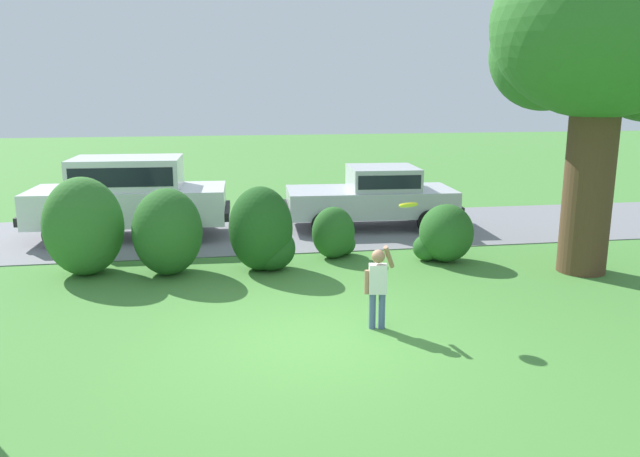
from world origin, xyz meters
TOP-DOWN VIEW (x-y plane):
  - ground_plane at (0.00, 0.00)m, footprint 80.00×80.00m
  - driveway_strip at (0.00, 6.94)m, footprint 28.00×4.40m
  - oak_tree_large at (5.88, 2.67)m, footprint 4.37×4.03m
  - shrub_near_tree at (-3.75, 3.95)m, footprint 1.49×1.40m
  - shrub_centre_left at (-2.19, 3.70)m, footprint 1.32×1.48m
  - shrub_centre at (-0.37, 3.68)m, footprint 1.29×1.30m
  - shrub_centre_right at (1.18, 4.35)m, footprint 0.97×0.86m
  - shrub_far_end at (3.34, 3.70)m, footprint 1.20×1.13m
  - parked_sedan at (2.71, 7.08)m, footprint 4.49×2.27m
  - parked_suv at (-3.30, 6.92)m, footprint 4.77×2.24m
  - child_thrower at (1.05, 0.32)m, footprint 0.47×0.23m
  - frisbee at (1.57, 0.60)m, footprint 0.28×0.27m

SIDE VIEW (x-z plane):
  - ground_plane at x=0.00m, z-range 0.00..0.00m
  - driveway_strip at x=0.00m, z-range 0.00..0.02m
  - shrub_centre_right at x=1.18m, z-range -0.05..1.04m
  - shrub_far_end at x=3.34m, z-range -0.04..1.16m
  - child_thrower at x=1.05m, z-range 0.07..1.36m
  - shrub_centre at x=-0.37m, z-range -0.09..1.56m
  - shrub_centre_left at x=-2.19m, z-range 0.00..1.66m
  - parked_sedan at x=2.71m, z-range 0.07..1.63m
  - shrub_near_tree at x=-3.75m, z-range -0.10..1.79m
  - parked_suv at x=-3.30m, z-range 0.12..2.04m
  - frisbee at x=1.57m, z-range 1.74..1.87m
  - oak_tree_large at x=5.88m, z-range 1.21..7.55m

